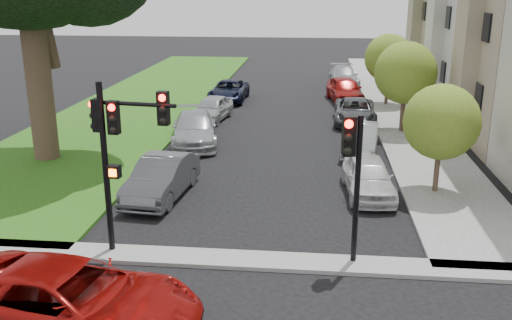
# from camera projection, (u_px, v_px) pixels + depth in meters

# --- Properties ---
(ground) EXTENTS (140.00, 140.00, 0.00)m
(ground) POSITION_uv_depth(u_px,v_px,m) (234.00, 301.00, 13.68)
(ground) COLOR black
(ground) RESTS_ON ground
(grass_strip) EXTENTS (8.00, 44.00, 0.12)m
(grass_strip) POSITION_uv_depth(u_px,v_px,m) (150.00, 99.00, 37.35)
(grass_strip) COLOR #224A17
(grass_strip) RESTS_ON ground
(sidewalk_right) EXTENTS (3.50, 44.00, 0.12)m
(sidewalk_right) POSITION_uv_depth(u_px,v_px,m) (394.00, 104.00, 35.79)
(sidewalk_right) COLOR slate
(sidewalk_right) RESTS_ON ground
(sidewalk_cross) EXTENTS (60.00, 1.00, 0.12)m
(sidewalk_cross) POSITION_uv_depth(u_px,v_px,m) (245.00, 260.00, 15.56)
(sidewalk_cross) COLOR slate
(sidewalk_cross) RESTS_ON ground
(small_tree_a) EXTENTS (2.67, 2.67, 4.00)m
(small_tree_a) POSITION_uv_depth(u_px,v_px,m) (441.00, 122.00, 19.87)
(small_tree_a) COLOR #422C21
(small_tree_a) RESTS_ON ground
(small_tree_b) EXTENTS (3.08, 3.08, 4.61)m
(small_tree_b) POSITION_uv_depth(u_px,v_px,m) (405.00, 73.00, 28.13)
(small_tree_b) COLOR #422C21
(small_tree_b) RESTS_ON ground
(small_tree_c) EXTENTS (2.95, 2.95, 4.42)m
(small_tree_c) POSITION_uv_depth(u_px,v_px,m) (389.00, 58.00, 34.66)
(small_tree_c) COLOR #422C21
(small_tree_c) RESTS_ON ground
(traffic_signal_main) EXTENTS (2.38, 0.62, 4.85)m
(traffic_signal_main) POSITION_uv_depth(u_px,v_px,m) (118.00, 138.00, 15.14)
(traffic_signal_main) COLOR black
(traffic_signal_main) RESTS_ON ground
(traffic_signal_secondary) EXTENTS (0.54, 0.44, 4.13)m
(traffic_signal_secondary) POSITION_uv_depth(u_px,v_px,m) (353.00, 163.00, 14.63)
(traffic_signal_secondary) COLOR black
(traffic_signal_secondary) RESTS_ON ground
(car_cross_near) EXTENTS (6.10, 3.50, 1.60)m
(car_cross_near) POSITION_uv_depth(u_px,v_px,m) (69.00, 301.00, 12.15)
(car_cross_near) COLOR maroon
(car_cross_near) RESTS_ON ground
(car_parked_0) EXTENTS (1.87, 4.11, 1.37)m
(car_parked_0) POSITION_uv_depth(u_px,v_px,m) (368.00, 177.00, 20.35)
(car_parked_0) COLOR silver
(car_parked_0) RESTS_ON ground
(car_parked_1) EXTENTS (1.94, 4.19, 1.33)m
(car_parked_1) POSITION_uv_depth(u_px,v_px,m) (361.00, 139.00, 25.38)
(car_parked_1) COLOR #999BA0
(car_parked_1) RESTS_ON ground
(car_parked_2) EXTENTS (2.34, 4.80, 1.32)m
(car_parked_2) POSITION_uv_depth(u_px,v_px,m) (355.00, 111.00, 30.90)
(car_parked_2) COLOR #3F4247
(car_parked_2) RESTS_ON ground
(car_parked_3) EXTENTS (2.59, 4.88, 1.58)m
(car_parked_3) POSITION_uv_depth(u_px,v_px,m) (345.00, 90.00, 36.46)
(car_parked_3) COLOR maroon
(car_parked_3) RESTS_ON ground
(car_parked_4) EXTENTS (2.28, 5.12, 1.46)m
(car_parked_4) POSITION_uv_depth(u_px,v_px,m) (344.00, 77.00, 41.96)
(car_parked_4) COLOR #999BA0
(car_parked_4) RESTS_ON ground
(car_parked_5) EXTENTS (1.95, 4.54, 1.45)m
(car_parked_5) POSITION_uv_depth(u_px,v_px,m) (161.00, 178.00, 20.11)
(car_parked_5) COLOR #3F4247
(car_parked_5) RESTS_ON ground
(car_parked_6) EXTENTS (2.99, 5.34, 1.46)m
(car_parked_6) POSITION_uv_depth(u_px,v_px,m) (194.00, 129.00, 26.85)
(car_parked_6) COLOR #999BA0
(car_parked_6) RESTS_ON ground
(car_parked_7) EXTENTS (2.15, 4.14, 1.35)m
(car_parked_7) POSITION_uv_depth(u_px,v_px,m) (212.00, 108.00, 31.56)
(car_parked_7) COLOR #999BA0
(car_parked_7) RESTS_ON ground
(car_parked_8) EXTENTS (2.28, 4.78, 1.32)m
(car_parked_8) POSITION_uv_depth(u_px,v_px,m) (229.00, 91.00, 36.78)
(car_parked_8) COLOR black
(car_parked_8) RESTS_ON ground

